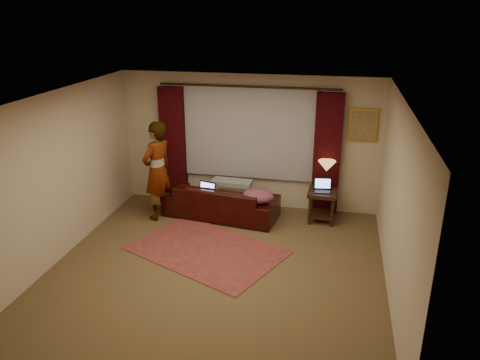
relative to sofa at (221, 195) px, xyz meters
name	(u,v)px	position (x,y,z in m)	size (l,w,h in m)	color
floor	(217,267)	(0.41, -1.83, -0.44)	(5.00, 5.00, 0.01)	brown
ceiling	(214,99)	(0.41, -1.83, 2.17)	(5.00, 5.00, 0.02)	silver
wall_back	(249,142)	(0.41, 0.67, 0.87)	(5.00, 0.02, 2.60)	#C4B497
wall_front	(149,283)	(0.41, -4.33, 0.87)	(5.00, 0.02, 2.60)	#C4B497
wall_left	(59,176)	(-2.09, -1.83, 0.87)	(0.02, 5.00, 2.60)	#C4B497
wall_right	(397,203)	(2.91, -1.83, 0.87)	(0.02, 5.00, 2.60)	#C4B497
sheer_curtain	(248,133)	(0.41, 0.61, 1.07)	(2.50, 0.05, 1.80)	#98979F
drape_left	(174,145)	(-1.09, 0.56, 0.75)	(0.50, 0.14, 2.30)	black
drape_right	(327,154)	(1.91, 0.56, 0.75)	(0.50, 0.14, 2.30)	black
curtain_rod	(248,87)	(0.41, 0.56, 1.95)	(0.04, 0.04, 3.40)	#311D12
picture_frame	(363,125)	(2.51, 0.64, 1.32)	(0.50, 0.04, 0.60)	#B38A38
sofa	(221,195)	(0.00, 0.00, 0.00)	(2.14, 0.92, 0.86)	black
throw_blanket	(232,171)	(0.18, 0.18, 0.43)	(0.76, 0.30, 0.09)	gray
clothing_pile	(258,196)	(0.75, -0.22, 0.12)	(0.57, 0.44, 0.24)	#79374E
laptop_sofa	(204,190)	(-0.28, -0.14, 0.12)	(0.33, 0.36, 0.24)	black
area_rug	(207,250)	(0.10, -1.36, -0.43)	(2.38, 1.59, 0.01)	brown
end_table	(322,206)	(1.88, 0.16, -0.13)	(0.52, 0.52, 0.60)	black
tiffany_lamp	(326,174)	(1.92, 0.34, 0.43)	(0.32, 0.32, 0.52)	olive
laptop_table	(323,186)	(1.88, 0.12, 0.29)	(0.31, 0.34, 0.23)	black
person	(158,171)	(-1.11, -0.29, 0.50)	(0.54, 0.54, 1.85)	gray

